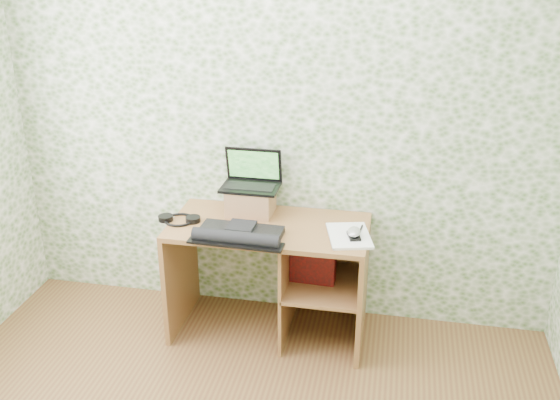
% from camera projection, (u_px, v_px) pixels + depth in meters
% --- Properties ---
extents(wall_back, '(3.50, 0.00, 3.50)m').
position_uv_depth(wall_back, '(279.00, 123.00, 3.83)').
color(wall_back, white).
rests_on(wall_back, ground).
extents(desk, '(1.20, 0.60, 0.75)m').
position_uv_depth(desk, '(282.00, 263.00, 3.88)').
color(desk, brown).
rests_on(desk, floor).
extents(riser, '(0.28, 0.24, 0.17)m').
position_uv_depth(riser, '(251.00, 201.00, 3.89)').
color(riser, '#A6744A').
rests_on(riser, desk).
extents(laptop, '(0.36, 0.25, 0.24)m').
position_uv_depth(laptop, '(252.00, 178.00, 3.86)').
color(laptop, black).
rests_on(laptop, riser).
extents(keyboard, '(0.55, 0.29, 0.08)m').
position_uv_depth(keyboard, '(239.00, 234.00, 3.58)').
color(keyboard, black).
rests_on(keyboard, desk).
extents(headphones, '(0.26, 0.20, 0.03)m').
position_uv_depth(headphones, '(179.00, 219.00, 3.81)').
color(headphones, black).
rests_on(headphones, desk).
extents(notepad, '(0.31, 0.38, 0.02)m').
position_uv_depth(notepad, '(349.00, 236.00, 3.61)').
color(notepad, white).
rests_on(notepad, desk).
extents(mouse, '(0.11, 0.14, 0.04)m').
position_uv_depth(mouse, '(354.00, 234.00, 3.57)').
color(mouse, silver).
rests_on(mouse, notepad).
extents(pen, '(0.02, 0.17, 0.01)m').
position_uv_depth(pen, '(360.00, 231.00, 3.63)').
color(pen, black).
rests_on(pen, notepad).
extents(red_box, '(0.28, 0.10, 0.33)m').
position_uv_depth(red_box, '(313.00, 257.00, 3.79)').
color(red_box, maroon).
rests_on(red_box, desk).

